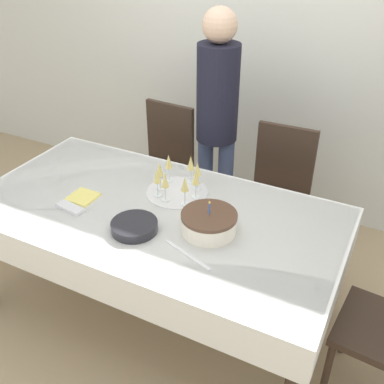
# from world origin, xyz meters

# --- Properties ---
(ground_plane) EXTENTS (12.00, 12.00, 0.00)m
(ground_plane) POSITION_xyz_m (0.00, 0.00, 0.00)
(ground_plane) COLOR tan
(wall_back) EXTENTS (8.00, 0.05, 2.70)m
(wall_back) POSITION_xyz_m (0.00, 1.54, 1.35)
(wall_back) COLOR silver
(wall_back) RESTS_ON ground_plane
(dining_table) EXTENTS (2.05, 1.07, 0.76)m
(dining_table) POSITION_xyz_m (0.00, 0.00, 0.66)
(dining_table) COLOR white
(dining_table) RESTS_ON ground_plane
(dining_chair_far_left) EXTENTS (0.45, 0.45, 0.97)m
(dining_chair_far_left) POSITION_xyz_m (-0.45, 0.85, 0.54)
(dining_chair_far_left) COLOR #38281E
(dining_chair_far_left) RESTS_ON ground_plane
(dining_chair_far_right) EXTENTS (0.43, 0.43, 0.97)m
(dining_chair_far_right) POSITION_xyz_m (0.45, 0.85, 0.54)
(dining_chair_far_right) COLOR #38281E
(dining_chair_far_right) RESTS_ON ground_plane
(birthday_cake) EXTENTS (0.28, 0.28, 0.18)m
(birthday_cake) POSITION_xyz_m (0.35, -0.04, 0.82)
(birthday_cake) COLOR silver
(birthday_cake) RESTS_ON dining_table
(champagne_tray) EXTENTS (0.36, 0.36, 0.18)m
(champagne_tray) POSITION_xyz_m (0.03, 0.21, 0.85)
(champagne_tray) COLOR silver
(champagne_tray) RESTS_ON dining_table
(plate_stack_main) EXTENTS (0.24, 0.24, 0.05)m
(plate_stack_main) POSITION_xyz_m (0.01, -0.21, 0.79)
(plate_stack_main) COLOR black
(plate_stack_main) RESTS_ON dining_table
(cake_knife) EXTENTS (0.29, 0.11, 0.00)m
(cake_knife) POSITION_xyz_m (0.34, -0.26, 0.76)
(cake_knife) COLOR silver
(cake_knife) RESTS_ON dining_table
(fork_pile) EXTENTS (0.18, 0.08, 0.02)m
(fork_pile) POSITION_xyz_m (-0.41, -0.21, 0.77)
(fork_pile) COLOR silver
(fork_pile) RESTS_ON dining_table
(napkin_pile) EXTENTS (0.15, 0.15, 0.01)m
(napkin_pile) POSITION_xyz_m (-0.42, -0.08, 0.77)
(napkin_pile) COLOR #E0D166
(napkin_pile) RESTS_ON dining_table
(person_standing) EXTENTS (0.28, 0.28, 1.68)m
(person_standing) POSITION_xyz_m (-0.03, 0.89, 1.01)
(person_standing) COLOR #3F4C72
(person_standing) RESTS_ON ground_plane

